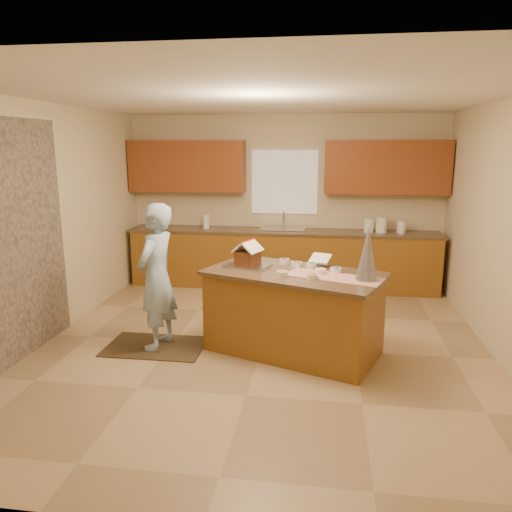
{
  "coord_description": "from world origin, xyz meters",
  "views": [
    {
      "loc": [
        0.66,
        -5.15,
        2.21
      ],
      "look_at": [
        -0.1,
        0.2,
        1.0
      ],
      "focal_mm": 34.46,
      "sensor_mm": 36.0,
      "label": 1
    }
  ],
  "objects_px": {
    "boy": "(157,277)",
    "gingerbread_house": "(248,256)",
    "tinsel_tree": "(367,254)",
    "island_base": "(293,314)"
  },
  "relations": [
    {
      "from": "island_base",
      "to": "gingerbread_house",
      "type": "bearing_deg",
      "value": -174.81
    },
    {
      "from": "island_base",
      "to": "gingerbread_house",
      "type": "relative_size",
      "value": 5.02
    },
    {
      "from": "island_base",
      "to": "tinsel_tree",
      "type": "bearing_deg",
      "value": 3.67
    },
    {
      "from": "boy",
      "to": "gingerbread_house",
      "type": "height_order",
      "value": "boy"
    },
    {
      "from": "island_base",
      "to": "boy",
      "type": "height_order",
      "value": "boy"
    },
    {
      "from": "tinsel_tree",
      "to": "gingerbread_house",
      "type": "height_order",
      "value": "tinsel_tree"
    },
    {
      "from": "island_base",
      "to": "gingerbread_house",
      "type": "distance_m",
      "value": 0.81
    },
    {
      "from": "tinsel_tree",
      "to": "island_base",
      "type": "bearing_deg",
      "value": 162.96
    },
    {
      "from": "boy",
      "to": "tinsel_tree",
      "type": "bearing_deg",
      "value": 97.32
    },
    {
      "from": "boy",
      "to": "gingerbread_house",
      "type": "xyz_separation_m",
      "value": [
        0.97,
        0.24,
        0.21
      ]
    }
  ]
}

